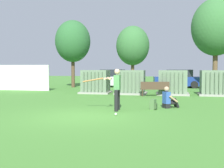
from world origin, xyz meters
TOP-DOWN VIEW (x-y plane):
  - ground_plane at (0.00, 0.00)m, footprint 96.00×96.00m
  - fence_panel at (-8.44, 10.50)m, footprint 4.80×0.12m
  - transformer_west at (-1.94, 9.19)m, footprint 2.10×1.70m
  - transformer_mid_west at (0.58, 9.05)m, footprint 2.10×1.70m
  - transformer_mid_east at (3.33, 9.15)m, footprint 2.10×1.70m
  - transformer_east at (6.00, 9.20)m, footprint 2.10×1.70m
  - park_bench at (2.22, 7.92)m, footprint 1.84×0.81m
  - batter at (0.94, 1.66)m, footprint 1.61×0.72m
  - sports_ball at (1.16, 0.49)m, footprint 0.09×0.09m
  - seated_spectator at (3.09, 2.87)m, footprint 0.79×0.68m
  - backpack at (2.46, 2.24)m, footprint 0.32×0.36m
  - tree_left at (-5.52, 14.58)m, footprint 3.18×3.18m
  - tree_center_left at (0.08, 13.58)m, footprint 2.75×2.75m
  - tree_center_right at (6.61, 13.48)m, footprint 3.76×3.76m
  - parked_car_leftmost at (-2.20, 15.91)m, footprint 4.22×1.95m
  - parked_car_left_of_center at (3.85, 16.07)m, footprint 4.39×2.34m

SIDE VIEW (x-z plane):
  - ground_plane at x=0.00m, z-range 0.00..0.00m
  - sports_ball at x=1.16m, z-range 0.00..0.09m
  - backpack at x=2.46m, z-range -0.01..0.43m
  - seated_spectator at x=3.09m, z-range -0.11..0.86m
  - park_bench at x=2.22m, z-range 0.08..0.99m
  - parked_car_leftmost at x=-2.20m, z-range -0.06..1.56m
  - parked_car_left_of_center at x=3.85m, z-range -0.06..1.56m
  - transformer_west at x=-1.94m, z-range -0.02..1.60m
  - transformer_mid_west at x=0.58m, z-range -0.02..1.60m
  - transformer_mid_east at x=3.33m, z-range -0.02..1.60m
  - transformer_east at x=6.00m, z-range -0.02..1.60m
  - batter at x=0.94m, z-range 0.11..1.85m
  - fence_panel at x=-8.44m, z-range 0.00..2.00m
  - tree_center_left at x=0.08m, z-range 0.98..6.24m
  - tree_left at x=-5.52m, z-range 1.13..7.20m
  - tree_center_right at x=6.61m, z-range 1.34..8.53m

